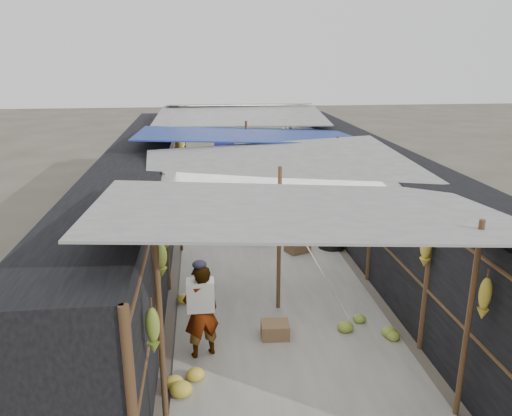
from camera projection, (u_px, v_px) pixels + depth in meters
name	position (u px, v px, depth m)	size (l,w,h in m)	color
aisle_slab	(256.00, 239.00, 12.28)	(3.60, 16.00, 0.02)	#9E998E
stall_left	(142.00, 198.00, 11.66)	(1.40, 15.00, 2.30)	black
stall_right	(365.00, 191.00, 12.24)	(1.40, 15.00, 2.30)	black
crate_near	(275.00, 330.00, 7.98)	(0.44, 0.35, 0.27)	brown
crate_mid	(298.00, 246.00, 11.46)	(0.50, 0.40, 0.30)	brown
crate_back	(228.00, 180.00, 17.54)	(0.46, 0.37, 0.29)	brown
black_basin	(331.00, 244.00, 11.74)	(0.62, 0.62, 0.18)	black
vendor_elderly	(201.00, 312.00, 7.33)	(0.54, 0.36, 1.48)	white
shopper_blue	(263.00, 216.00, 11.72)	(0.71, 0.55, 1.46)	#2152A9
vendor_seated	(289.00, 208.00, 13.34)	(0.55, 0.32, 0.85)	#4A4540
market_canopy	(255.00, 140.00, 11.90)	(5.62, 15.20, 2.77)	brown
hanging_bananas	(252.00, 173.00, 12.00)	(3.96, 13.83, 0.85)	olive
floor_bananas	(255.00, 237.00, 12.03)	(3.64, 10.09, 0.35)	gold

